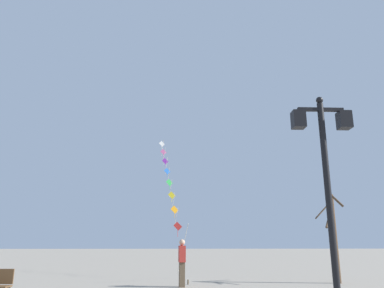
{
  "coord_description": "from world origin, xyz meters",
  "views": [
    {
      "loc": [
        -1.3,
        -0.29,
        1.6
      ],
      "look_at": [
        -0.76,
        13.13,
        5.15
      ],
      "focal_mm": 34.86,
      "sensor_mm": 36.0,
      "label": 1
    }
  ],
  "objects_px": {
    "kite_train": "(170,185)",
    "kite_flyer": "(182,261)",
    "bare_tree": "(334,232)",
    "twin_lantern_lamp_post": "(325,160)"
  },
  "relations": [
    {
      "from": "kite_train",
      "to": "kite_flyer",
      "type": "distance_m",
      "value": 7.76
    },
    {
      "from": "kite_flyer",
      "to": "bare_tree",
      "type": "distance_m",
      "value": 6.51
    },
    {
      "from": "twin_lantern_lamp_post",
      "to": "kite_flyer",
      "type": "bearing_deg",
      "value": 114.5
    },
    {
      "from": "twin_lantern_lamp_post",
      "to": "kite_flyer",
      "type": "height_order",
      "value": "twin_lantern_lamp_post"
    },
    {
      "from": "kite_train",
      "to": "kite_flyer",
      "type": "height_order",
      "value": "kite_train"
    },
    {
      "from": "kite_train",
      "to": "bare_tree",
      "type": "relative_size",
      "value": 2.91
    },
    {
      "from": "kite_train",
      "to": "kite_flyer",
      "type": "bearing_deg",
      "value": -84.61
    },
    {
      "from": "twin_lantern_lamp_post",
      "to": "kite_train",
      "type": "distance_m",
      "value": 13.98
    },
    {
      "from": "twin_lantern_lamp_post",
      "to": "kite_flyer",
      "type": "distance_m",
      "value": 7.77
    },
    {
      "from": "kite_flyer",
      "to": "bare_tree",
      "type": "xyz_separation_m",
      "value": [
        6.33,
        1.04,
        1.11
      ]
    }
  ]
}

